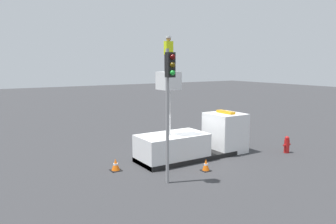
# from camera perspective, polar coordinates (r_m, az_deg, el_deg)

# --- Properties ---
(ground_plane) EXTENTS (120.00, 120.00, 0.00)m
(ground_plane) POSITION_cam_1_polar(r_m,az_deg,el_deg) (17.90, 3.25, -8.06)
(ground_plane) COLOR #38383A
(bucket_truck) EXTENTS (6.44, 2.09, 4.67)m
(bucket_truck) POSITION_cam_1_polar(r_m,az_deg,el_deg) (17.98, 4.73, -4.89)
(bucket_truck) COLOR black
(bucket_truck) RESTS_ON ground
(worker) EXTENTS (0.40, 0.26, 1.75)m
(worker) POSITION_cam_1_polar(r_m,az_deg,el_deg) (16.53, 0.09, 10.09)
(worker) COLOR #38383D
(worker) RESTS_ON bucket_truck
(traffic_light_pole) EXTENTS (0.34, 0.57, 5.67)m
(traffic_light_pole) POSITION_cam_1_polar(r_m,az_deg,el_deg) (13.39, 0.20, 3.84)
(traffic_light_pole) COLOR gray
(traffic_light_pole) RESTS_ON ground
(fire_hydrant) EXTENTS (0.54, 0.30, 0.97)m
(fire_hydrant) POSITION_cam_1_polar(r_m,az_deg,el_deg) (20.03, 19.98, -5.37)
(fire_hydrant) COLOR red
(fire_hydrant) RESTS_ON ground
(traffic_cone_rear) EXTENTS (0.50, 0.50, 0.58)m
(traffic_cone_rear) POSITION_cam_1_polar(r_m,az_deg,el_deg) (16.03, -9.11, -9.10)
(traffic_cone_rear) COLOR black
(traffic_cone_rear) RESTS_ON ground
(traffic_cone_curbside) EXTENTS (0.42, 0.42, 0.58)m
(traffic_cone_curbside) POSITION_cam_1_polar(r_m,az_deg,el_deg) (15.91, 6.62, -9.20)
(traffic_cone_curbside) COLOR black
(traffic_cone_curbside) RESTS_ON ground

